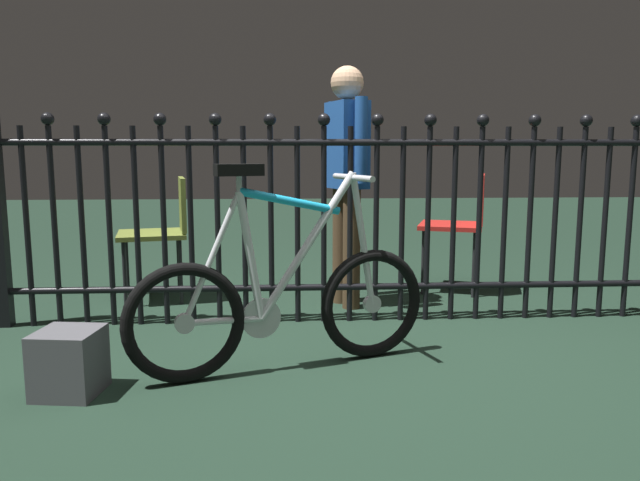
# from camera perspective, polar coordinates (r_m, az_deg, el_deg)

# --- Properties ---
(ground_plane) EXTENTS (20.00, 20.00, 0.00)m
(ground_plane) POSITION_cam_1_polar(r_m,az_deg,el_deg) (2.84, 3.91, -11.67)
(ground_plane) COLOR #1A2E21
(iron_fence) EXTENTS (3.92, 0.07, 1.23)m
(iron_fence) POSITION_cam_1_polar(r_m,az_deg,el_deg) (3.40, 1.24, 2.59)
(iron_fence) COLOR black
(iron_fence) RESTS_ON ground
(bicycle) EXTENTS (1.35, 0.55, 0.93)m
(bicycle) POSITION_cam_1_polar(r_m,az_deg,el_deg) (2.69, -3.50, -5.81)
(bicycle) COLOR black
(bicycle) RESTS_ON ground
(chair_red) EXTENTS (0.54, 0.54, 0.82)m
(chair_red) POSITION_cam_1_polar(r_m,az_deg,el_deg) (4.28, 13.42, 2.01)
(chair_red) COLOR black
(chair_red) RESTS_ON ground
(chair_olive) EXTENTS (0.51, 0.51, 0.81)m
(chair_olive) POSITION_cam_1_polar(r_m,az_deg,el_deg) (4.08, -14.64, 1.40)
(chair_olive) COLOR black
(chair_olive) RESTS_ON ground
(person_visitor) EXTENTS (0.27, 0.45, 1.50)m
(person_visitor) POSITION_cam_1_polar(r_m,az_deg,el_deg) (3.76, 2.56, 6.97)
(person_visitor) COLOR #4C3823
(person_visitor) RESTS_ON ground
(display_crate) EXTENTS (0.27, 0.27, 0.27)m
(display_crate) POSITION_cam_1_polar(r_m,az_deg,el_deg) (2.67, -22.79, -10.64)
(display_crate) COLOR #4C4C51
(display_crate) RESTS_ON ground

